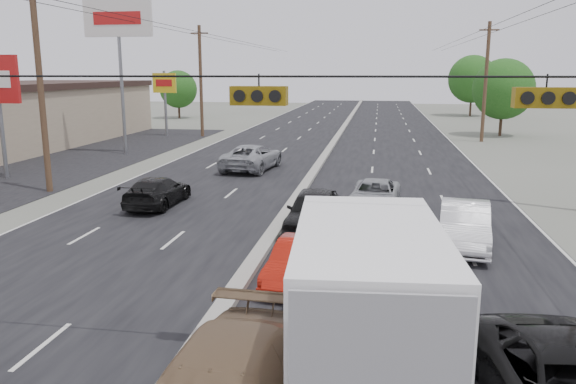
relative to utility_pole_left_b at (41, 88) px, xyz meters
name	(u,v)px	position (x,y,z in m)	size (l,w,h in m)	color
ground	(192,359)	(12.50, -15.00, -5.11)	(200.00, 200.00, 0.00)	#606356
road_surface	(326,155)	(12.50, 15.00, -5.11)	(20.00, 160.00, 0.02)	black
center_median	(326,153)	(12.50, 15.00, -5.01)	(0.50, 160.00, 0.20)	gray
parking_lot	(73,160)	(-4.50, 10.00, -5.11)	(10.00, 42.00, 0.02)	black
utility_pole_left_b	(41,88)	(0.00, 0.00, 0.00)	(1.60, 0.30, 10.00)	#422D1E
utility_pole_left_c	(201,81)	(0.00, 25.00, 0.00)	(1.60, 0.30, 10.00)	#422D1E
utility_pole_right_c	(486,81)	(25.00, 25.00, 0.00)	(1.60, 0.30, 10.00)	#422D1E
traffic_signals	(254,93)	(13.90, -15.00, 0.39)	(25.00, 0.30, 0.54)	black
pole_sign_billboard	(118,28)	(-2.00, 13.00, 3.76)	(5.00, 0.25, 11.00)	slate
pole_sign_far	(165,88)	(-3.50, 25.00, -0.70)	(2.20, 0.25, 6.00)	slate
tree_left_far	(178,89)	(-9.50, 45.00, -1.39)	(4.80, 4.80, 6.12)	#382619
tree_right_mid	(503,89)	(27.50, 30.00, -0.77)	(5.60, 5.60, 7.14)	#382619
tree_right_far	(472,79)	(28.50, 55.00, -0.15)	(6.40, 6.40, 8.16)	#382619
box_truck	(365,307)	(16.07, -15.72, -3.37)	(2.80, 6.82, 3.38)	black
red_sedan	(299,262)	(14.09, -10.30, -4.50)	(1.29, 3.69, 1.21)	#AA160A
queue_car_a	(314,211)	(13.90, -4.99, -4.33)	(1.84, 4.58, 1.56)	black
queue_car_b	(464,226)	(19.20, -6.13, -4.35)	(1.60, 4.60, 1.52)	white
queue_car_c	(375,195)	(16.13, -1.10, -4.49)	(2.06, 4.47, 1.24)	#989B9F
oncoming_near	(158,192)	(6.55, -2.05, -4.46)	(1.83, 4.49, 1.30)	black
oncoming_far	(252,157)	(8.60, 7.93, -4.33)	(2.57, 5.58, 1.55)	#94969B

